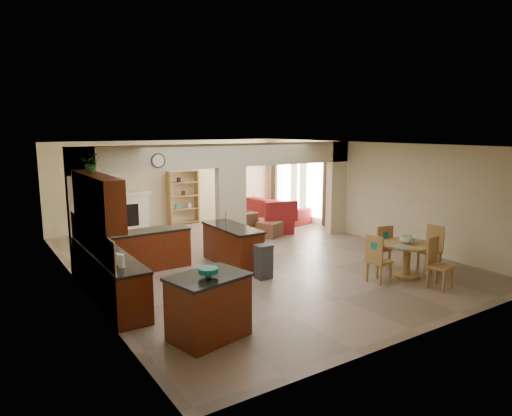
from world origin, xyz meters
TOP-DOWN VIEW (x-y plane):
  - floor at (0.00, 0.00)m, footprint 10.00×10.00m
  - ceiling at (0.00, 0.00)m, footprint 10.00×10.00m
  - wall_back at (0.00, 5.00)m, footprint 8.00×0.00m
  - wall_front at (0.00, -5.00)m, footprint 8.00×0.00m
  - wall_left at (-4.00, 0.00)m, footprint 0.00×10.00m
  - wall_right at (4.00, 0.00)m, footprint 0.00×10.00m
  - partition_left_pier at (-3.70, 1.00)m, footprint 0.60×0.25m
  - partition_center_pier at (0.00, 1.00)m, footprint 0.80×0.25m
  - partition_right_pier at (3.70, 1.00)m, footprint 0.60×0.25m
  - partition_header at (0.00, 1.00)m, footprint 8.00×0.25m
  - kitchen_counter at (-3.26, -0.25)m, footprint 2.52×3.29m
  - upper_cabinets at (-3.82, -0.80)m, footprint 0.35×2.40m
  - peninsula at (-0.60, -0.11)m, footprint 0.70×1.85m
  - wall_clock at (-2.00, 0.85)m, footprint 0.34×0.03m
  - rug at (1.20, 2.10)m, footprint 1.60×1.30m
  - fireplace at (-1.60, 4.83)m, footprint 1.60×0.35m
  - shelving_unit at (0.35, 4.82)m, footprint 1.00×0.32m
  - window_a at (3.97, 2.30)m, footprint 0.02×0.90m
  - window_b at (3.97, 4.00)m, footprint 0.02×0.90m
  - glazed_door at (3.97, 3.15)m, footprint 0.02×0.70m
  - drape_a_left at (3.93, 1.70)m, footprint 0.10×0.28m
  - drape_a_right at (3.93, 2.90)m, footprint 0.10×0.28m
  - drape_b_left at (3.93, 3.40)m, footprint 0.10×0.28m
  - drape_b_right at (3.93, 4.60)m, footprint 0.10×0.28m
  - ceiling_fan at (1.50, 3.00)m, footprint 1.00×1.00m
  - kitchen_island at (-2.86, -3.29)m, footprint 1.31×1.05m
  - teal_bowl at (-2.89, -3.37)m, footprint 0.30×0.30m
  - trash_can at (-0.59, -1.41)m, footprint 0.33×0.28m
  - dining_table at (2.06, -3.01)m, footprint 1.10×1.10m
  - fruit_bowl at (2.05, -3.00)m, footprint 0.32×0.32m
  - sofa at (3.30, 3.64)m, footprint 2.77×1.53m
  - chaise at (2.16, 2.05)m, footprint 1.23×1.11m
  - armchair at (1.08, 2.32)m, footprint 0.80×0.82m
  - ottoman at (1.71, 1.69)m, footprint 0.80×0.80m
  - plant at (-3.82, -0.55)m, footprint 0.42×0.39m
  - chair_north at (2.05, -2.31)m, footprint 0.50×0.50m
  - chair_east at (2.93, -2.99)m, footprint 0.45×0.45m
  - chair_south at (2.04, -3.76)m, footprint 0.47×0.47m
  - chair_west at (1.22, -2.93)m, footprint 0.46×0.46m

SIDE VIEW (x-z plane):
  - floor at x=0.00m, z-range 0.00..0.00m
  - rug at x=1.20m, z-range 0.00..0.01m
  - chaise at x=2.16m, z-range 0.00..0.41m
  - ottoman at x=1.71m, z-range 0.00..0.44m
  - trash_can at x=-0.59m, z-range 0.00..0.69m
  - armchair at x=1.08m, z-range 0.00..0.73m
  - sofa at x=3.30m, z-range 0.00..0.77m
  - peninsula at x=-0.60m, z-range 0.00..0.91m
  - kitchen_counter at x=-3.26m, z-range -0.27..1.20m
  - dining_table at x=2.06m, z-range 0.13..0.88m
  - kitchen_island at x=-2.86m, z-range 0.00..1.00m
  - chair_north at x=2.05m, z-range 0.04..1.07m
  - chair_east at x=2.93m, z-range 0.04..1.07m
  - chair_south at x=2.04m, z-range 0.04..1.07m
  - chair_west at x=1.22m, z-range 0.04..1.07m
  - fireplace at x=-1.60m, z-range 0.01..1.21m
  - fruit_bowl at x=2.05m, z-range 0.75..0.93m
  - shelving_unit at x=0.35m, z-range 0.00..1.80m
  - glazed_door at x=3.97m, z-range 0.00..2.10m
  - teal_bowl at x=-2.89m, z-range 1.00..1.14m
  - partition_center_pier at x=0.00m, z-range 0.00..2.20m
  - drape_a_left at x=3.93m, z-range 0.05..2.35m
  - drape_a_right at x=3.93m, z-range 0.05..2.35m
  - drape_b_left at x=3.93m, z-range 0.05..2.35m
  - drape_b_right at x=3.93m, z-range 0.05..2.35m
  - window_a at x=3.97m, z-range 0.25..2.15m
  - window_b at x=3.97m, z-range 0.25..2.15m
  - partition_left_pier at x=-3.70m, z-range 0.00..2.80m
  - partition_right_pier at x=3.70m, z-range 0.00..2.80m
  - wall_back at x=0.00m, z-range -2.60..5.40m
  - wall_front at x=0.00m, z-range -2.60..5.40m
  - wall_left at x=-4.00m, z-range -3.60..6.40m
  - wall_right at x=4.00m, z-range -3.60..6.40m
  - upper_cabinets at x=-3.82m, z-range 1.47..2.37m
  - wall_clock at x=-2.00m, z-range 2.28..2.62m
  - partition_header at x=0.00m, z-range 2.20..2.80m
  - plant at x=-3.82m, z-range 2.37..2.73m
  - ceiling_fan at x=1.50m, z-range 2.51..2.61m
  - ceiling at x=0.00m, z-range 2.80..2.80m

